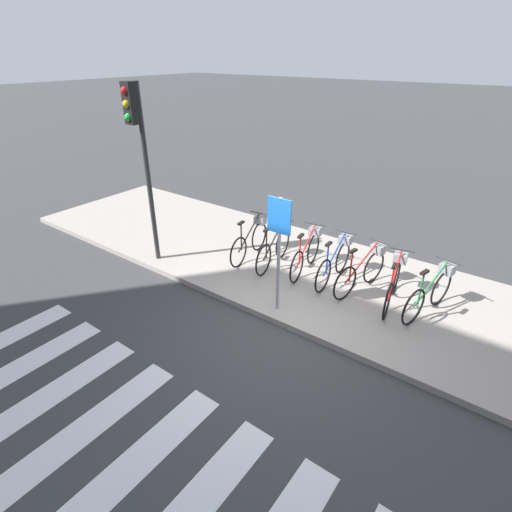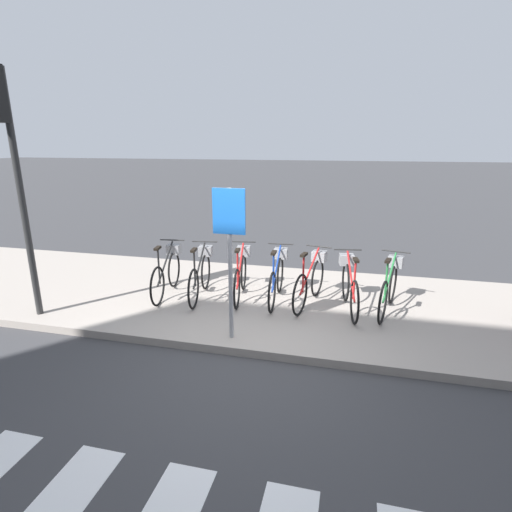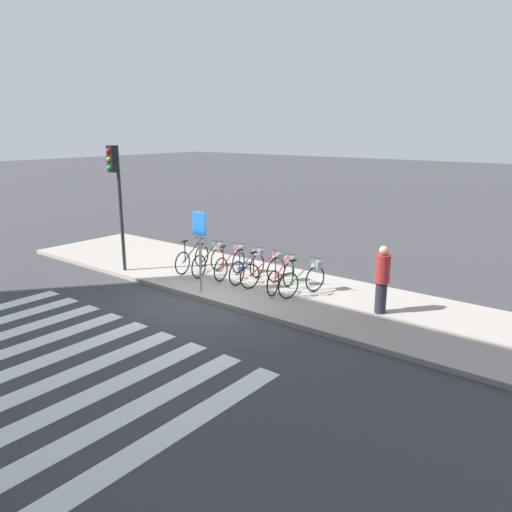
# 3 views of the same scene
# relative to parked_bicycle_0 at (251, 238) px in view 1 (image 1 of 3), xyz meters

# --- Properties ---
(ground_plane) EXTENTS (120.00, 120.00, 0.00)m
(ground_plane) POSITION_rel_parked_bicycle_0_xyz_m (1.94, -1.67, -0.56)
(ground_plane) COLOR #38383A
(sidewalk) EXTENTS (16.17, 3.71, 0.12)m
(sidewalk) POSITION_rel_parked_bicycle_0_xyz_m (1.94, 0.18, -0.50)
(sidewalk) COLOR #9E9389
(sidewalk) RESTS_ON ground_plane
(parked_bicycle_0) EXTENTS (0.46, 1.60, 0.99)m
(parked_bicycle_0) POSITION_rel_parked_bicycle_0_xyz_m (0.00, 0.00, 0.00)
(parked_bicycle_0) COLOR black
(parked_bicycle_0) RESTS_ON sidewalk
(parked_bicycle_1) EXTENTS (0.46, 1.60, 0.99)m
(parked_bicycle_1) POSITION_rel_parked_bicycle_0_xyz_m (0.63, 0.03, 0.00)
(parked_bicycle_1) COLOR black
(parked_bicycle_1) RESTS_ON sidewalk
(parked_bicycle_2) EXTENTS (0.46, 1.60, 0.99)m
(parked_bicycle_2) POSITION_rel_parked_bicycle_0_xyz_m (1.33, 0.18, 0.00)
(parked_bicycle_2) COLOR black
(parked_bicycle_2) RESTS_ON sidewalk
(parked_bicycle_3) EXTENTS (0.46, 1.61, 0.99)m
(parked_bicycle_3) POSITION_rel_parked_bicycle_0_xyz_m (1.98, 0.18, 0.00)
(parked_bicycle_3) COLOR black
(parked_bicycle_3) RESTS_ON sidewalk
(parked_bicycle_4) EXTENTS (0.51, 1.58, 0.99)m
(parked_bicycle_4) POSITION_rel_parked_bicycle_0_xyz_m (2.58, 0.17, 0.00)
(parked_bicycle_4) COLOR black
(parked_bicycle_4) RESTS_ON sidewalk
(parked_bicycle_5) EXTENTS (0.46, 1.59, 0.99)m
(parked_bicycle_5) POSITION_rel_parked_bicycle_0_xyz_m (3.21, 0.06, 0.00)
(parked_bicycle_5) COLOR black
(parked_bicycle_5) RESTS_ON sidewalk
(parked_bicycle_6) EXTENTS (0.54, 1.57, 0.99)m
(parked_bicycle_6) POSITION_rel_parked_bicycle_0_xyz_m (3.85, 0.14, 0.00)
(parked_bicycle_6) COLOR black
(parked_bicycle_6) RESTS_ON sidewalk
(traffic_light) EXTENTS (0.24, 0.40, 3.68)m
(traffic_light) POSITION_rel_parked_bicycle_0_xyz_m (-1.64, -1.43, 2.20)
(traffic_light) COLOR #2D2D2D
(traffic_light) RESTS_ON sidewalk
(sign_post) EXTENTS (0.44, 0.07, 2.11)m
(sign_post) POSITION_rel_parked_bicycle_0_xyz_m (1.62, -1.38, 1.00)
(sign_post) COLOR #99999E
(sign_post) RESTS_ON sidewalk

